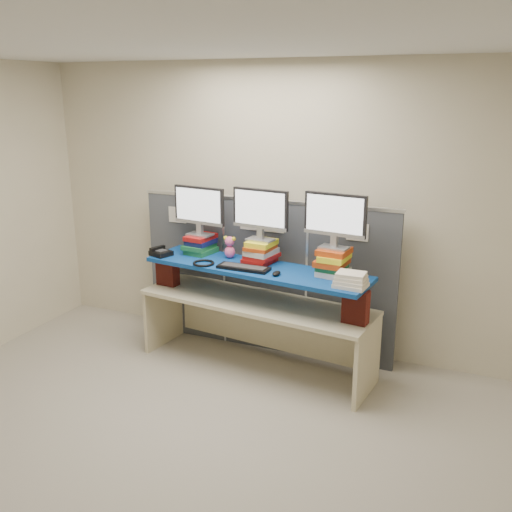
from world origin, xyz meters
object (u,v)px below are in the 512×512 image
at_px(monitor_left, 199,208).
at_px(monitor_center, 260,212).
at_px(blue_board, 256,269).
at_px(monitor_right, 335,218).
at_px(desk_phone, 161,252).
at_px(keyboard, 244,268).
at_px(desk, 256,314).

xyz_separation_m(monitor_left, monitor_center, (0.66, -0.08, 0.03)).
height_order(blue_board, monitor_right, monitor_right).
xyz_separation_m(blue_board, desk_phone, (-0.98, -0.03, 0.05)).
relative_size(monitor_right, desk_phone, 2.40).
distance_m(monitor_left, monitor_center, 0.67).
distance_m(monitor_center, monitor_right, 0.71).
bearing_deg(monitor_center, monitor_right, 0.00).
relative_size(monitor_center, monitor_right, 1.00).
bearing_deg(monitor_left, monitor_right, 0.00).
height_order(monitor_left, keyboard, monitor_left).
distance_m(monitor_left, monitor_right, 1.38).
relative_size(desk, monitor_center, 4.15).
bearing_deg(desk, monitor_right, 9.73).
bearing_deg(monitor_center, monitor_left, 180.00).
distance_m(blue_board, desk_phone, 0.99).
xyz_separation_m(desk, monitor_left, (-0.67, 0.20, 0.90)).
distance_m(monitor_center, keyboard, 0.53).
distance_m(desk, desk_phone, 1.10).
bearing_deg(desk_phone, keyboard, 13.88).
height_order(monitor_left, monitor_center, monitor_center).
bearing_deg(blue_board, monitor_right, 9.73).
height_order(monitor_center, keyboard, monitor_center).
bearing_deg(monitor_right, monitor_center, -180.00).
bearing_deg(monitor_right, desk, -170.27).
xyz_separation_m(desk, desk_phone, (-0.98, -0.03, 0.49)).
xyz_separation_m(blue_board, monitor_center, (-0.01, 0.12, 0.50)).
height_order(monitor_center, desk_phone, monitor_center).
relative_size(desk, keyboard, 4.77).
relative_size(monitor_left, monitor_right, 1.00).
distance_m(desk, monitor_right, 1.19).
height_order(monitor_left, desk_phone, monitor_left).
bearing_deg(keyboard, desk, 58.01).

